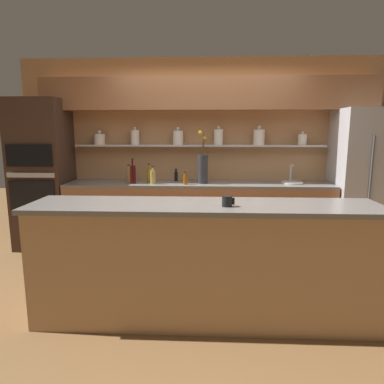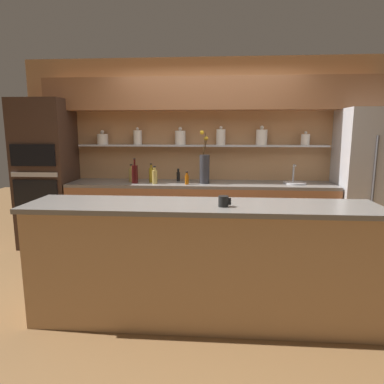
% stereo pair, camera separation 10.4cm
% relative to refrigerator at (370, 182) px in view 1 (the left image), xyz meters
% --- Properties ---
extents(ground_plane, '(12.00, 12.00, 0.00)m').
position_rel_refrigerator_xyz_m(ground_plane, '(-2.15, -1.20, -0.94)').
color(ground_plane, brown).
extents(back_wall_unit, '(5.20, 0.44, 2.60)m').
position_rel_refrigerator_xyz_m(back_wall_unit, '(-2.15, 0.33, 0.61)').
color(back_wall_unit, tan).
rests_on(back_wall_unit, ground_plane).
extents(back_counter_unit, '(3.54, 0.62, 0.92)m').
position_rel_refrigerator_xyz_m(back_counter_unit, '(-2.25, 0.04, -0.48)').
color(back_counter_unit, '#99603D').
rests_on(back_counter_unit, ground_plane).
extents(island_counter, '(2.90, 0.61, 1.02)m').
position_rel_refrigerator_xyz_m(island_counter, '(-2.15, -1.78, -0.43)').
color(island_counter, tan).
rests_on(island_counter, ground_plane).
extents(refrigerator, '(0.91, 0.73, 1.89)m').
position_rel_refrigerator_xyz_m(refrigerator, '(0.00, 0.00, 0.00)').
color(refrigerator, '#B7B7BC').
rests_on(refrigerator, ground_plane).
extents(oven_tower, '(0.71, 0.64, 2.03)m').
position_rel_refrigerator_xyz_m(oven_tower, '(-4.39, 0.04, 0.07)').
color(oven_tower, '#3D281E').
rests_on(oven_tower, ground_plane).
extents(flower_vase, '(0.13, 0.15, 0.70)m').
position_rel_refrigerator_xyz_m(flower_vase, '(-2.19, -0.02, 0.19)').
color(flower_vase, '#2D2D33').
rests_on(flower_vase, back_counter_unit).
extents(sink_fixture, '(0.30, 0.30, 0.25)m').
position_rel_refrigerator_xyz_m(sink_fixture, '(-0.99, 0.05, -0.00)').
color(sink_fixture, '#B7B7BC').
rests_on(sink_fixture, back_counter_unit).
extents(bottle_oil_0, '(0.06, 0.06, 0.26)m').
position_rel_refrigerator_xyz_m(bottle_oil_0, '(-2.91, -0.00, 0.08)').
color(bottle_oil_0, olive).
rests_on(bottle_oil_0, back_counter_unit).
extents(bottle_sauce_1, '(0.05, 0.05, 0.18)m').
position_rel_refrigerator_xyz_m(bottle_sauce_1, '(-3.17, 0.22, 0.05)').
color(bottle_sauce_1, maroon).
rests_on(bottle_sauce_1, back_counter_unit).
extents(bottle_spirit_2, '(0.07, 0.07, 0.24)m').
position_rel_refrigerator_xyz_m(bottle_spirit_2, '(-3.20, 0.06, 0.07)').
color(bottle_spirit_2, tan).
rests_on(bottle_spirit_2, back_counter_unit).
extents(bottle_spirit_3, '(0.07, 0.07, 0.23)m').
position_rel_refrigerator_xyz_m(bottle_spirit_3, '(-2.84, -0.09, 0.07)').
color(bottle_spirit_3, tan).
rests_on(bottle_spirit_3, back_counter_unit).
extents(bottle_wine_4, '(0.08, 0.08, 0.33)m').
position_rel_refrigerator_xyz_m(bottle_wine_4, '(-3.11, -0.08, 0.10)').
color(bottle_wine_4, '#380C0C').
rests_on(bottle_wine_4, back_counter_unit).
extents(bottle_sauce_5, '(0.05, 0.05, 0.17)m').
position_rel_refrigerator_xyz_m(bottle_sauce_5, '(-2.41, -0.13, 0.05)').
color(bottle_sauce_5, '#9E4C0A').
rests_on(bottle_sauce_5, back_counter_unit).
extents(bottle_sauce_6, '(0.05, 0.05, 0.17)m').
position_rel_refrigerator_xyz_m(bottle_sauce_6, '(-2.56, 0.18, 0.05)').
color(bottle_sauce_6, black).
rests_on(bottle_sauce_6, back_counter_unit).
extents(coffee_mug, '(0.10, 0.08, 0.09)m').
position_rel_refrigerator_xyz_m(coffee_mug, '(-1.96, -1.87, 0.12)').
color(coffee_mug, black).
rests_on(coffee_mug, island_counter).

